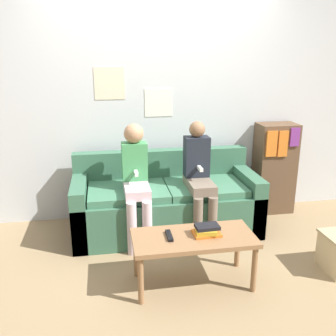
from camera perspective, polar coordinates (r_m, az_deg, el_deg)
The scene contains 9 objects.
ground_plane at distance 3.56m, azimuth 1.03°, elevation -12.76°, with size 10.00×10.00×0.00m, color #937A56.
wall_back at distance 4.07m, azimuth -1.51°, elevation 10.47°, with size 8.00×0.06×2.60m.
couch at distance 3.86m, azimuth -0.33°, elevation -5.47°, with size 1.85×0.76×0.79m.
coffee_table at distance 2.97m, azimuth 3.92°, elevation -11.19°, with size 0.95×0.45×0.42m.
person_left at distance 3.54m, azimuth -4.92°, elevation -1.37°, with size 0.24×0.53×1.14m.
person_right at distance 3.64m, azimuth 4.76°, elevation -1.11°, with size 0.24×0.53×1.14m.
tv_remote at distance 2.92m, azimuth 0.18°, elevation -10.26°, with size 0.04×0.17×0.02m.
book_stack at distance 2.95m, azimuth 5.89°, elevation -9.43°, with size 0.22×0.16×0.08m.
bookshelf at distance 4.43m, azimuth 15.90°, elevation 0.02°, with size 0.43×0.31×1.03m.
Camera 1 is at (-0.59, -3.03, 1.77)m, focal length 40.00 mm.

